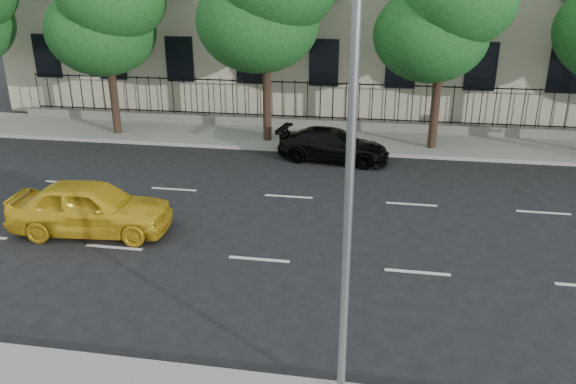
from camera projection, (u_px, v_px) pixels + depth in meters
name	position (u px, v px, depth m)	size (l,w,h in m)	color
ground	(234.00, 313.00, 12.17)	(120.00, 120.00, 0.00)	black
far_sidewalk	(315.00, 138.00, 25.02)	(60.00, 4.00, 0.15)	gray
lane_markings	(276.00, 224.00, 16.54)	(49.60, 4.62, 0.01)	silver
iron_fence	(320.00, 117.00, 26.38)	(30.00, 0.50, 2.20)	slate
street_light	(355.00, 97.00, 8.30)	(0.25, 3.32, 8.05)	slate
tree_b	(106.00, 1.00, 23.79)	(5.53, 5.12, 8.97)	#382619
tree_d	(446.00, 4.00, 21.57)	(5.34, 4.94, 8.84)	#382619
yellow_taxi	(91.00, 207.00, 15.75)	(1.81, 4.49, 1.53)	gold
black_sedan	(333.00, 145.00, 22.04)	(1.78, 4.38, 1.27)	black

